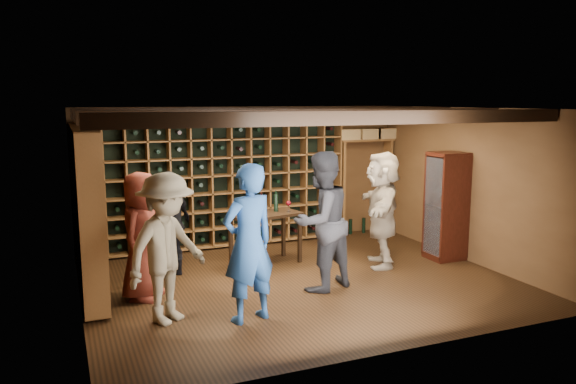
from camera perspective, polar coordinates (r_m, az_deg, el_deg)
name	(u,v)px	position (r m, az deg, el deg)	size (l,w,h in m)	color
ground	(300,282)	(8.29, 1.21, -9.09)	(6.00, 6.00, 0.00)	#311C0D
room_shell	(299,114)	(7.91, 1.13, 7.89)	(6.00, 6.00, 6.00)	brown
wine_rack_back	(220,184)	(10.00, -6.88, 0.82)	(4.65, 0.30, 2.20)	brown
wine_rack_left	(87,208)	(8.17, -19.73, -1.58)	(0.30, 2.65, 2.20)	brown
crate_shelf	(366,154)	(11.08, 7.90, 3.81)	(1.20, 0.32, 2.07)	brown
display_cabinet	(446,208)	(9.61, 15.75, -1.59)	(0.55, 0.50, 1.75)	#36110A
man_blue_shirt	(249,243)	(6.64, -4.03, -5.23)	(0.69, 0.46, 1.90)	navy
man_grey_suit	(321,221)	(7.75, 3.40, -2.99)	(0.94, 0.73, 1.93)	black
guest_red_floral	(141,236)	(7.65, -14.68, -4.33)	(0.83, 0.54, 1.70)	maroon
guest_woman_black	(172,224)	(8.49, -11.74, -3.24)	(0.94, 0.39, 1.60)	black
guest_khaki	(167,248)	(6.76, -12.22, -5.63)	(1.16, 0.67, 1.79)	#83765A
guest_beige	(382,209)	(9.00, 9.53, -1.73)	(1.69, 0.54, 1.83)	tan
tasting_table	(265,219)	(8.95, -2.30, -2.77)	(1.20, 0.79, 1.12)	black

